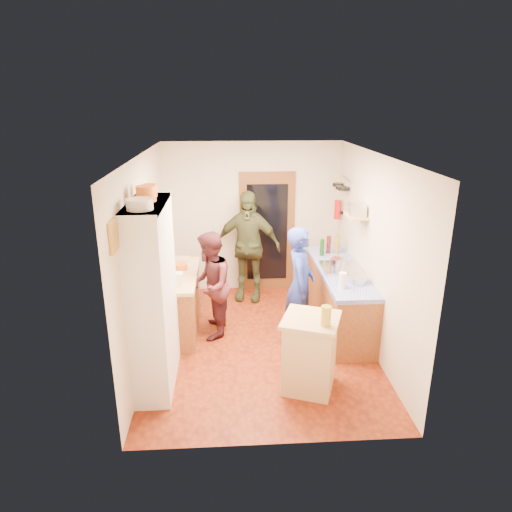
{
  "coord_description": "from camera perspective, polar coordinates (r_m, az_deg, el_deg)",
  "views": [
    {
      "loc": [
        -0.42,
        -5.65,
        3.24
      ],
      "look_at": [
        -0.06,
        0.15,
        1.24
      ],
      "focal_mm": 32.0,
      "sensor_mm": 36.0,
      "label": 1
    }
  ],
  "objects": [
    {
      "name": "person_left",
      "position": [
        6.47,
        -5.5,
        -3.57
      ],
      "size": [
        0.63,
        0.78,
        1.54
      ],
      "primitive_type": "imported",
      "rotation": [
        0.0,
        0.0,
        -1.63
      ],
      "color": "#471C22",
      "rests_on": "ground"
    },
    {
      "name": "chopping_board",
      "position": [
        7.14,
        -9.5,
        -0.33
      ],
      "size": [
        0.32,
        0.25,
        0.02
      ],
      "primitive_type": "cube",
      "rotation": [
        0.0,
        0.0,
        -0.11
      ],
      "color": "#D5B775",
      "rests_on": "left_counter_top"
    },
    {
      "name": "wall_left",
      "position": [
        6.08,
        -13.72,
        -0.23
      ],
      "size": [
        0.02,
        4.0,
        2.6
      ],
      "primitive_type": "cube",
      "color": "beige",
      "rests_on": "ground"
    },
    {
      "name": "wall_front",
      "position": [
        4.15,
        2.7,
        -8.94
      ],
      "size": [
        3.0,
        0.02,
        2.6
      ],
      "primitive_type": "cube",
      "color": "beige",
      "rests_on": "ground"
    },
    {
      "name": "plate_stack",
      "position": [
        4.71,
        -14.34,
        6.3
      ],
      "size": [
        0.27,
        0.27,
        0.11
      ],
      "primitive_type": "cylinder",
      "color": "white",
      "rests_on": "hutch_top_shelf"
    },
    {
      "name": "island_base",
      "position": [
        5.45,
        6.7,
        -12.22
      ],
      "size": [
        0.71,
        0.71,
        0.86
      ],
      "primitive_type": "cube",
      "rotation": [
        0.0,
        0.0,
        -0.35
      ],
      "color": "#D5B775",
      "rests_on": "ground"
    },
    {
      "name": "wall_right",
      "position": [
        6.28,
        14.49,
        0.35
      ],
      "size": [
        0.02,
        4.0,
        2.6
      ],
      "primitive_type": "cube",
      "color": "beige",
      "rests_on": "ground"
    },
    {
      "name": "hutch_body",
      "position": [
        5.38,
        -12.74,
        -5.0
      ],
      "size": [
        0.4,
        1.2,
        2.2
      ],
      "primitive_type": "cube",
      "color": "silver",
      "rests_on": "ground"
    },
    {
      "name": "toaster",
      "position": [
        6.18,
        -10.12,
        -2.8
      ],
      "size": [
        0.21,
        0.14,
        0.16
      ],
      "primitive_type": "cube",
      "rotation": [
        0.0,
        0.0,
        -0.01
      ],
      "color": "white",
      "rests_on": "left_counter_top"
    },
    {
      "name": "person_hob",
      "position": [
        6.32,
        5.81,
        -3.67
      ],
      "size": [
        0.51,
        0.67,
        1.64
      ],
      "primitive_type": "imported",
      "rotation": [
        0.0,
        0.0,
        1.36
      ],
      "color": "#24369B",
      "rests_on": "ground"
    },
    {
      "name": "bottle_b",
      "position": [
        7.41,
        9.06,
        1.42
      ],
      "size": [
        0.07,
        0.07,
        0.28
      ],
      "primitive_type": "cylinder",
      "rotation": [
        0.0,
        0.0,
        -0.03
      ],
      "color": "#591419",
      "rests_on": "right_counter_top"
    },
    {
      "name": "door_frame",
      "position": [
        7.96,
        1.37,
        2.99
      ],
      "size": [
        0.95,
        0.06,
        2.1
      ],
      "primitive_type": "cube",
      "color": "brown",
      "rests_on": "ground"
    },
    {
      "name": "radio",
      "position": [
        6.53,
        12.49,
        5.67
      ],
      "size": [
        0.25,
        0.32,
        0.15
      ],
      "primitive_type": "cube",
      "rotation": [
        0.0,
        0.0,
        -0.1
      ],
      "color": "silver",
      "rests_on": "wall_shelf"
    },
    {
      "name": "right_counter_top",
      "position": [
        6.79,
        10.45,
        -1.8
      ],
      "size": [
        0.62,
        2.22,
        0.06
      ],
      "primitive_type": "cube",
      "color": "#1126C4",
      "rests_on": "right_counter_base"
    },
    {
      "name": "kettle",
      "position": [
        6.42,
        -10.79,
        -2.0
      ],
      "size": [
        0.18,
        0.18,
        0.16
      ],
      "primitive_type": "cylinder",
      "rotation": [
        0.0,
        0.0,
        0.29
      ],
      "color": "white",
      "rests_on": "left_counter_top"
    },
    {
      "name": "bottle_c",
      "position": [
        7.39,
        10.12,
        1.41
      ],
      "size": [
        0.09,
        0.09,
        0.3
      ],
      "primitive_type": "cylinder",
      "rotation": [
        0.0,
        0.0,
        0.18
      ],
      "color": "olive",
      "rests_on": "right_counter_top"
    },
    {
      "name": "ceiling",
      "position": [
        5.71,
        0.68,
        12.61
      ],
      "size": [
        3.0,
        4.0,
        0.02
      ],
      "primitive_type": "cube",
      "color": "silver",
      "rests_on": "ground"
    },
    {
      "name": "cutting_board",
      "position": [
        5.28,
        6.46,
        -7.56
      ],
      "size": [
        0.43,
        0.38,
        0.02
      ],
      "primitive_type": "cube",
      "rotation": [
        0.0,
        0.0,
        -0.35
      ],
      "color": "white",
      "rests_on": "island_top"
    },
    {
      "name": "mixing_bowl",
      "position": [
        6.3,
        12.54,
        -2.84
      ],
      "size": [
        0.3,
        0.3,
        0.1
      ],
      "primitive_type": "cylinder",
      "rotation": [
        0.0,
        0.0,
        0.14
      ],
      "color": "silver",
      "rests_on": "right_counter_top"
    },
    {
      "name": "paper_towel",
      "position": [
        6.06,
        10.74,
        -3.02
      ],
      "size": [
        0.12,
        0.12,
        0.21
      ],
      "primitive_type": "cylinder",
      "rotation": [
        0.0,
        0.0,
        0.23
      ],
      "color": "white",
      "rests_on": "right_counter_top"
    },
    {
      "name": "island_top",
      "position": [
        5.23,
        6.9,
        -7.96
      ],
      "size": [
        0.8,
        0.8,
        0.05
      ],
      "primitive_type": "cube",
      "rotation": [
        0.0,
        0.0,
        -0.35
      ],
      "color": "#D5B775",
      "rests_on": "island_base"
    },
    {
      "name": "left_counter_top",
      "position": [
        6.59,
        -10.15,
        -2.38
      ],
      "size": [
        0.64,
        1.44,
        0.05
      ],
      "primitive_type": "cube",
      "color": "#D5B775",
      "rests_on": "left_counter_base"
    },
    {
      "name": "picture_frame",
      "position": [
        4.4,
        -17.37,
        2.38
      ],
      "size": [
        0.03,
        0.25,
        0.3
      ],
      "primitive_type": "cube",
      "color": "gold",
      "rests_on": "wall_left"
    },
    {
      "name": "orange_pot_a",
      "position": [
        5.09,
        -13.59,
        7.6
      ],
      "size": [
        0.21,
        0.21,
        0.17
      ],
      "primitive_type": "cylinder",
      "color": "orange",
      "rests_on": "hutch_top_shelf"
    },
    {
      "name": "fire_extinguisher",
      "position": [
        7.78,
        10.16,
        5.73
      ],
      "size": [
        0.11,
        0.11,
        0.32
      ],
      "primitive_type": "cylinder",
      "color": "red",
      "rests_on": "wall_right"
    },
    {
      "name": "pan_hang_a",
      "position": [
        7.36,
        10.9,
        8.28
      ],
      "size": [
        0.18,
        0.18,
        0.05
      ],
      "primitive_type": "cylinder",
      "color": "black",
      "rests_on": "pan_rail"
    },
    {
      "name": "pot_on_hob",
      "position": [
        6.67,
        10.24,
        -0.88
      ],
      "size": [
        0.22,
        0.22,
        0.14
      ],
      "primitive_type": "cylinder",
      "color": "silver",
      "rests_on": "hob"
    },
    {
      "name": "left_counter_base",
      "position": [
        6.77,
        -9.93,
        -5.93
      ],
      "size": [
        0.6,
        1.4,
        0.85
      ],
      "primitive_type": "cube",
      "color": "#9E562D",
      "rests_on": "ground"
    },
    {
      "name": "person_back",
      "position": [
        7.57,
        -0.98,
        1.22
      ],
      "size": [
        1.17,
        0.69,
        1.87
      ],
      "primitive_type": "imported",
      "rotation": [
        0.0,
        0.0,
        -0.23
      ],
      "color": "#383F23",
      "rests_on": "ground"
    },
    {
      "name": "wall_shelf",
      "position": [
        6.55,
        12.43,
        4.9
      ],
      "size": [
        0.26,
        0.42,
        0.03
      ],
      "primitive_type": "cube",
      "color": "#D5B775",
      "rests_on": "wall_right"
    },
    {
      "name": "pan_hang_c",
      "position": [
        7.74,
        10.18,
        8.77
      ],
      "size": [
        0.17,
        0.17,
        0.05
      ],
      "primitive_type": "cylinder",
      "color": "black",
      "rests_on": "pan_rail"
    },
    {
      "name": "pan_hang_b",
      "position": [
        7.55,
        10.53,
        8.42
      ],
      "size": [
        0.16,
        0.16,
        0.05
      ],
      "primitive_type": "cylinder",
      "color": "black",
      "rests_on": "pan_rail"
    },
    {
      "name": "orange_pot_b",
      "position": [
        5.35,
        -13.12,
        8.02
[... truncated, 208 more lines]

